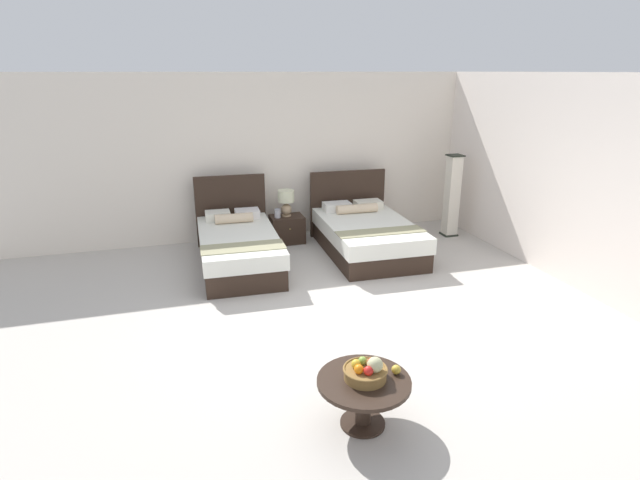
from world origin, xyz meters
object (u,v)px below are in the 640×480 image
Objects in this scene: bed_near_corner at (366,234)px; coffee_table at (364,391)px; vase at (277,213)px; fruit_bowl at (366,371)px; loose_apple at (396,370)px; nightstand at (287,229)px; bed_near_window at (238,246)px; floor_lamp_corner at (452,196)px; table_lamp at (286,200)px.

coffee_table is (-1.59, -3.98, 0.02)m from bed_near_corner.
coffee_table is (-0.30, -4.80, -0.22)m from vase.
fruit_bowl reaches higher than loose_apple.
loose_apple is (-0.19, -4.83, 0.24)m from nightstand.
bed_near_window is at bearing -138.11° from nightstand.
bed_near_corner is at bearing -167.09° from floor_lamp_corner.
coffee_table is at bearing -83.08° from bed_near_window.
vase is 1.92× the size of loose_apple.
table_lamp reaches higher than vase.
fruit_bowl is at bearing -111.60° from bed_near_corner.
loose_apple is (0.27, -0.01, -0.03)m from fruit_bowl.
loose_apple is at bearing -108.19° from bed_near_corner.
floor_lamp_corner reaches higher than loose_apple.
bed_near_window is at bearing 97.22° from fruit_bowl.
vase is at bearing 86.37° from coffee_table.
floor_lamp_corner is at bearing 52.54° from fruit_bowl.
floor_lamp_corner reaches higher than bed_near_window.
table_lamp is (0.96, 0.88, 0.44)m from bed_near_window.
table_lamp is 1.22× the size of fruit_bowl.
table_lamp is at bearing 19.48° from vase.
bed_near_window reaches higher than coffee_table.
vase is 0.41× the size of fruit_bowl.
loose_apple reaches higher than nightstand.
floor_lamp_corner is at bearing 6.01° from bed_near_window.
nightstand reaches higher than coffee_table.
bed_near_window is at bearing 100.95° from loose_apple.
bed_near_window reaches higher than fruit_bowl.
fruit_bowl is at bearing 178.82° from loose_apple.
bed_near_window is 28.54× the size of loose_apple.
bed_near_corner is at bearing -0.06° from bed_near_window.
nightstand is 3.72× the size of vase.
loose_apple is at bearing -125.16° from floor_lamp_corner.
bed_near_corner is 28.15× the size of loose_apple.
vase is at bearing -160.52° from table_lamp.
table_lamp is (-1.12, 0.88, 0.44)m from bed_near_corner.
loose_apple is at bearing -79.05° from bed_near_window.
nightstand is 0.51m from table_lamp.
fruit_bowl is (0.50, -3.97, 0.21)m from bed_near_window.
fruit_bowl is at bearing 22.90° from coffee_table.
bed_near_corner is at bearing 68.40° from fruit_bowl.
bed_near_corner is at bearing -37.58° from nightstand.
bed_near_window reaches higher than vase.
loose_apple is (-0.19, -4.85, -0.27)m from table_lamp.
fruit_bowl is (-0.45, -4.85, -0.23)m from table_lamp.
nightstand is (0.96, 0.86, -0.07)m from bed_near_window.
coffee_table is 0.18m from fruit_bowl.
bed_near_window is 1.29m from nightstand.
bed_near_corner reaches higher than loose_apple.
table_lamp is at bearing 170.76° from floor_lamp_corner.
coffee_table is 2.10× the size of fruit_bowl.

